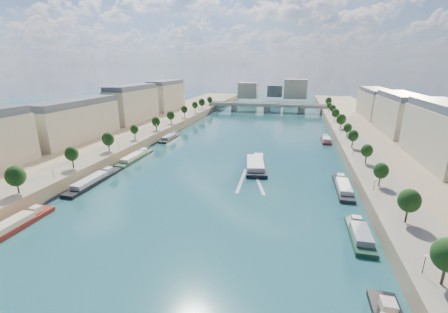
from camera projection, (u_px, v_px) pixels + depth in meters
The scene contains 17 objects.
ground at pixel (240, 150), 158.10m from camera, with size 700.00×700.00×0.00m, color #0C3436.
quay_left at pixel (118, 138), 173.49m from camera, with size 44.00×520.00×5.00m, color #9E8460.
quay_right at pixel (390, 154), 141.25m from camera, with size 44.00×520.00×5.00m, color #9E8460.
pave_left at pixel (142, 135), 169.38m from camera, with size 14.00×520.00×0.10m, color gray.
pave_right at pixel (357, 147), 143.86m from camera, with size 14.00×520.00×0.10m, color gray.
trees_left at pixel (146, 125), 169.21m from camera, with size 4.80×268.80×8.26m.
trees_right at pixel (351, 132), 152.02m from camera, with size 4.80×268.80×8.26m.
lamps_left at pixel (140, 134), 158.28m from camera, with size 0.36×200.36×4.28m.
lamps_right at pixel (346, 139), 148.72m from camera, with size 0.36×200.36×4.28m.
buildings_left at pixel (108, 110), 183.47m from camera, with size 16.00×226.00×23.20m.
buildings_right at pixel (417, 122), 145.41m from camera, with size 16.00×226.00×23.20m.
skyline at pixel (277, 90), 357.15m from camera, with size 79.00×42.00×22.00m.
bridge at pixel (267, 106), 285.40m from camera, with size 112.00×12.00×8.15m.
tour_barge at pixel (256, 164), 131.04m from camera, with size 13.18×30.62×4.02m.
wake at pixel (250, 180), 115.98m from camera, with size 11.78×26.03×0.04m.
moored_barges_left at pixel (99, 178), 116.13m from camera, with size 5.00×153.58×3.60m.
moored_barges_right at pixel (347, 200), 97.40m from camera, with size 5.00×158.87×3.60m.
Camera 1 is at (27.21, -50.01, 42.89)m, focal length 24.00 mm.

